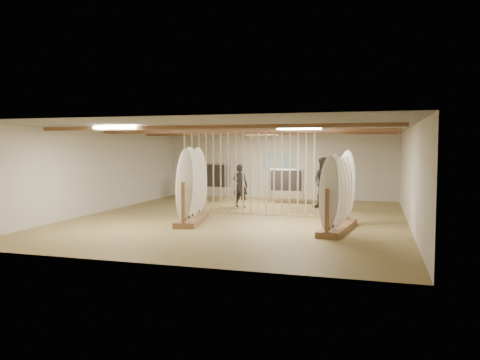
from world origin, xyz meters
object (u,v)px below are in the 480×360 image
(clothing_rack_a, at_px, (213,175))
(shopper_b, at_px, (325,180))
(shopper_a, at_px, (240,183))
(rack_left, at_px, (192,198))
(rack_right, at_px, (338,205))
(clothing_rack_b, at_px, (286,181))

(clothing_rack_a, height_order, shopper_b, shopper_b)
(clothing_rack_a, relative_size, shopper_a, 0.88)
(clothing_rack_a, bearing_deg, shopper_a, -31.11)
(rack_left, height_order, clothing_rack_a, rack_left)
(rack_right, xyz_separation_m, shopper_a, (-3.86, 3.95, 0.21))
(clothing_rack_a, relative_size, clothing_rack_b, 1.16)
(rack_left, height_order, shopper_a, rack_left)
(rack_left, xyz_separation_m, clothing_rack_b, (1.76, 5.56, 0.17))
(clothing_rack_b, bearing_deg, rack_left, -104.40)
(clothing_rack_a, bearing_deg, shopper_b, 0.74)
(rack_left, relative_size, shopper_a, 1.27)
(rack_left, distance_m, rack_right, 4.23)
(rack_left, xyz_separation_m, shopper_b, (3.39, 4.35, 0.32))
(rack_right, bearing_deg, shopper_b, 108.37)
(clothing_rack_b, bearing_deg, shopper_b, -33.41)
(clothing_rack_a, height_order, shopper_a, shopper_a)
(rack_right, relative_size, shopper_a, 1.42)
(rack_right, bearing_deg, rack_left, -174.35)
(shopper_a, bearing_deg, clothing_rack_a, -37.36)
(shopper_a, bearing_deg, rack_left, 93.99)
(rack_left, height_order, shopper_b, rack_left)
(shopper_b, bearing_deg, clothing_rack_a, 175.66)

